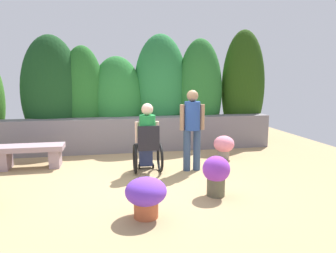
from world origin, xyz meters
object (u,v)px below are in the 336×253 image
stone_bench (30,153)px  flower_pot_red_accent (146,195)px  flower_pot_terracotta_by_wall (216,173)px  person_standing_companion (192,125)px  person_in_wheelchair (147,140)px  flower_pot_purple_near (224,146)px

stone_bench → flower_pot_red_accent: flower_pot_red_accent is taller
flower_pot_terracotta_by_wall → flower_pot_red_accent: (-1.14, -0.53, -0.05)m
stone_bench → person_standing_companion: bearing=-10.8°
stone_bench → flower_pot_red_accent: 3.34m
flower_pot_terracotta_by_wall → person_in_wheelchair: bearing=122.2°
flower_pot_purple_near → flower_pot_red_accent: (-2.07, -2.59, 0.00)m
person_in_wheelchair → person_standing_companion: size_ratio=0.85×
person_in_wheelchair → flower_pot_red_accent: size_ratio=2.46×
stone_bench → flower_pot_terracotta_by_wall: 3.81m
flower_pot_purple_near → flower_pot_red_accent: size_ratio=0.96×
flower_pot_purple_near → stone_bench: bearing=179.0°
person_standing_companion → flower_pot_red_accent: size_ratio=2.91×
stone_bench → person_standing_companion: person_standing_companion is taller
stone_bench → person_in_wheelchair: bearing=-14.6°
flower_pot_purple_near → person_standing_companion: bearing=-143.0°
stone_bench → flower_pot_purple_near: (4.09, -0.07, -0.00)m
person_standing_companion → flower_pot_terracotta_by_wall: 1.45m
person_in_wheelchair → flower_pot_terracotta_by_wall: bearing=-68.7°
person_in_wheelchair → flower_pot_red_accent: person_in_wheelchair is taller
flower_pot_purple_near → flower_pot_red_accent: flower_pot_red_accent is taller
stone_bench → person_in_wheelchair: 2.42m
person_in_wheelchair → flower_pot_red_accent: (-0.26, -1.93, -0.32)m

